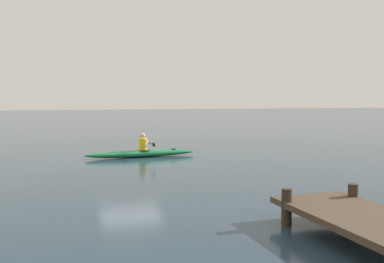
# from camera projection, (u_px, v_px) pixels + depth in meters

# --- Properties ---
(ground_plane) EXTENTS (160.00, 160.00, 0.00)m
(ground_plane) POSITION_uv_depth(u_px,v_px,m) (130.00, 157.00, 18.22)
(ground_plane) COLOR #233847
(kayak) EXTENTS (4.71, 0.79, 0.29)m
(kayak) POSITION_uv_depth(u_px,v_px,m) (142.00, 153.00, 18.33)
(kayak) COLOR #19723F
(kayak) RESTS_ON ground
(kayaker) EXTENTS (0.44, 2.31, 0.70)m
(kayaker) POSITION_uv_depth(u_px,v_px,m) (143.00, 143.00, 18.33)
(kayaker) COLOR yellow
(kayaker) RESTS_ON kayak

